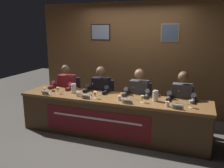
{
  "coord_description": "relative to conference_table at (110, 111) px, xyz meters",
  "views": [
    {
      "loc": [
        1.49,
        -4.02,
        2.01
      ],
      "look_at": [
        0.0,
        0.0,
        1.0
      ],
      "focal_mm": 38.18,
      "sensor_mm": 36.0,
      "label": 1
    }
  ],
  "objects": [
    {
      "name": "microphone_center_right",
      "position": [
        0.4,
        0.09,
        0.31
      ],
      "size": [
        0.06,
        0.17,
        0.22
      ],
      "color": "black",
      "rests_on": "conference_table"
    },
    {
      "name": "microphone_far_left",
      "position": [
        -1.25,
        0.11,
        0.31
      ],
      "size": [
        0.06,
        0.17,
        0.22
      ],
      "color": "black",
      "rests_on": "conference_table"
    },
    {
      "name": "chair_far_right",
      "position": [
        1.24,
        0.68,
        -0.07
      ],
      "size": [
        0.44,
        0.44,
        0.91
      ],
      "color": "black",
      "rests_on": "ground_plane"
    },
    {
      "name": "nameplate_far_left",
      "position": [
        -1.26,
        -0.18,
        0.27
      ],
      "size": [
        0.16,
        0.06,
        0.08
      ],
      "color": "white",
      "rests_on": "conference_table"
    },
    {
      "name": "chair_center_right",
      "position": [
        0.42,
        0.68,
        -0.07
      ],
      "size": [
        0.44,
        0.44,
        0.91
      ],
      "color": "black",
      "rests_on": "ground_plane"
    },
    {
      "name": "water_cup_center_left",
      "position": [
        -0.63,
        -0.07,
        0.27
      ],
      "size": [
        0.06,
        0.06,
        0.08
      ],
      "color": "silver",
      "rests_on": "conference_table"
    },
    {
      "name": "nameplate_far_right",
      "position": [
        1.23,
        -0.15,
        0.27
      ],
      "size": [
        0.18,
        0.06,
        0.08
      ],
      "color": "white",
      "rests_on": "conference_table"
    },
    {
      "name": "water_pitcher_left_side",
      "position": [
        -0.8,
        0.1,
        0.33
      ],
      "size": [
        0.15,
        0.1,
        0.21
      ],
      "color": "silver",
      "rests_on": "conference_table"
    },
    {
      "name": "nameplate_center_left",
      "position": [
        -0.41,
        -0.15,
        0.27
      ],
      "size": [
        0.18,
        0.06,
        0.08
      ],
      "color": "white",
      "rests_on": "conference_table"
    },
    {
      "name": "panelist_center_left",
      "position": [
        -0.41,
        0.48,
        0.21
      ],
      "size": [
        0.51,
        0.48,
        1.24
      ],
      "color": "black",
      "rests_on": "ground_plane"
    },
    {
      "name": "water_pitcher_right_side",
      "position": [
        0.81,
        0.14,
        0.33
      ],
      "size": [
        0.15,
        0.1,
        0.21
      ],
      "color": "silver",
      "rests_on": "conference_table"
    },
    {
      "name": "juice_glass_center_right",
      "position": [
        0.61,
        -0.02,
        0.32
      ],
      "size": [
        0.06,
        0.06,
        0.12
      ],
      "color": "white",
      "rests_on": "conference_table"
    },
    {
      "name": "juice_glass_center_left",
      "position": [
        -0.26,
        -0.07,
        0.32
      ],
      "size": [
        0.06,
        0.06,
        0.12
      ],
      "color": "white",
      "rests_on": "conference_table"
    },
    {
      "name": "panelist_far_right",
      "position": [
        1.24,
        0.48,
        0.21
      ],
      "size": [
        0.51,
        0.48,
        1.24
      ],
      "color": "black",
      "rests_on": "ground_plane"
    },
    {
      "name": "microphone_center_left",
      "position": [
        -0.42,
        0.1,
        0.31
      ],
      "size": [
        0.06,
        0.17,
        0.22
      ],
      "color": "black",
      "rests_on": "conference_table"
    },
    {
      "name": "water_cup_far_left",
      "position": [
        -1.39,
        -0.03,
        0.27
      ],
      "size": [
        0.06,
        0.06,
        0.08
      ],
      "color": "silver",
      "rests_on": "conference_table"
    },
    {
      "name": "panelist_center_right",
      "position": [
        0.42,
        0.48,
        0.21
      ],
      "size": [
        0.51,
        0.48,
        1.24
      ],
      "color": "black",
      "rests_on": "ground_plane"
    },
    {
      "name": "water_cup_center_right",
      "position": [
        0.2,
        -0.05,
        0.27
      ],
      "size": [
        0.06,
        0.06,
        0.08
      ],
      "color": "silver",
      "rests_on": "conference_table"
    },
    {
      "name": "nameplate_center_right",
      "position": [
        0.39,
        -0.17,
        0.27
      ],
      "size": [
        0.19,
        0.06,
        0.08
      ],
      "color": "white",
      "rests_on": "conference_table"
    },
    {
      "name": "panelist_far_left",
      "position": [
        -1.23,
        0.48,
        0.21
      ],
      "size": [
        0.51,
        0.48,
        1.24
      ],
      "color": "black",
      "rests_on": "ground_plane"
    },
    {
      "name": "water_cup_far_right",
      "position": [
        1.05,
        -0.09,
        0.27
      ],
      "size": [
        0.06,
        0.06,
        0.08
      ],
      "color": "silver",
      "rests_on": "conference_table"
    },
    {
      "name": "chair_center_left",
      "position": [
        -0.41,
        0.68,
        -0.07
      ],
      "size": [
        0.44,
        0.44,
        0.91
      ],
      "color": "black",
      "rests_on": "ground_plane"
    },
    {
      "name": "microphone_far_right",
      "position": [
        1.19,
        0.12,
        0.31
      ],
      "size": [
        0.06,
        0.17,
        0.22
      ],
      "color": "black",
      "rests_on": "conference_table"
    },
    {
      "name": "ground_plane",
      "position": [
        0.0,
        0.11,
        -0.51
      ],
      "size": [
        12.0,
        12.0,
        0.0
      ],
      "primitive_type": "plane",
      "color": "#4C4742"
    },
    {
      "name": "juice_glass_far_right",
      "position": [
        1.41,
        -0.02,
        0.32
      ],
      "size": [
        0.06,
        0.06,
        0.12
      ],
      "color": "white",
      "rests_on": "conference_table"
    },
    {
      "name": "chair_far_left",
      "position": [
        -1.23,
        0.68,
        -0.07
      ],
      "size": [
        0.44,
        0.44,
        0.91
      ],
      "color": "black",
      "rests_on": "ground_plane"
    },
    {
      "name": "conference_table",
      "position": [
        0.0,
        0.0,
        0.0
      ],
      "size": [
        3.58,
        0.76,
        0.75
      ],
      "color": "brown",
      "rests_on": "ground_plane"
    },
    {
      "name": "wall_back_panelled",
      "position": [
        0.0,
        1.61,
        0.79
      ],
      "size": [
        4.78,
        0.14,
        2.6
      ],
      "color": "brown",
      "rests_on": "ground_plane"
    },
    {
      "name": "juice_glass_far_left",
      "position": [
        -1.09,
        -0.02,
        0.32
      ],
      "size": [
        0.06,
        0.06,
        0.12
      ],
      "color": "white",
      "rests_on": "conference_table"
    }
  ]
}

